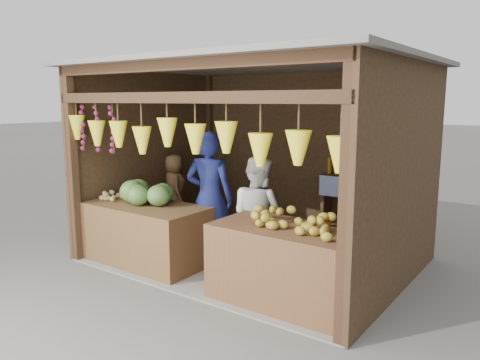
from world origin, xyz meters
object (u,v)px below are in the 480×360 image
counter_left (146,234)px  man_standing (210,198)px  counter_right (292,267)px  woman_standing (258,215)px  vendor_seated (175,188)px

counter_left → man_standing: 0.99m
counter_left → counter_right: size_ratio=0.98×
counter_right → man_standing: 1.71m
counter_left → woman_standing: (1.40, 0.59, 0.35)m
counter_right → man_standing: size_ratio=0.97×
man_standing → vendor_seated: 1.32m
man_standing → woman_standing: (0.72, 0.07, -0.14)m
counter_left → vendor_seated: vendor_seated is taller
counter_left → vendor_seated: (-0.50, 1.09, 0.40)m
counter_right → counter_left: bearing=180.0°
counter_left → counter_right: 2.24m
man_standing → woman_standing: 0.74m
counter_right → man_standing: man_standing is taller
man_standing → woman_standing: bearing=166.7°
vendor_seated → man_standing: bearing=-169.1°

